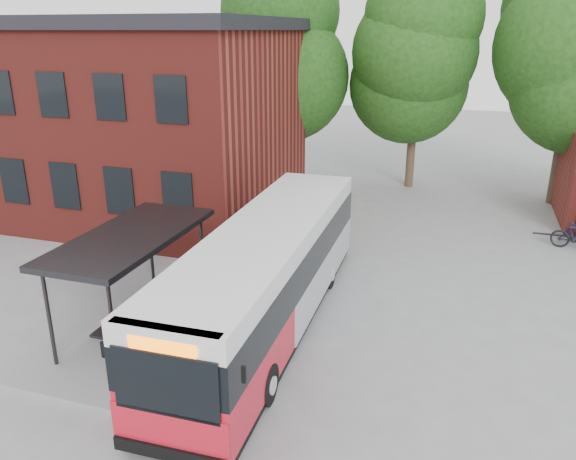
% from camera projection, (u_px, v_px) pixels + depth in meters
% --- Properties ---
extents(ground, '(100.00, 100.00, 0.00)m').
position_uv_depth(ground, '(301.00, 337.00, 15.53)').
color(ground, gray).
extents(station_building, '(18.40, 10.40, 8.50)m').
position_uv_depth(station_building, '(88.00, 116.00, 25.93)').
color(station_building, maroon).
rests_on(station_building, ground).
extents(bus_shelter, '(3.60, 7.00, 2.90)m').
position_uv_depth(bus_shelter, '(135.00, 282.00, 15.45)').
color(bus_shelter, '#28282B').
rests_on(bus_shelter, ground).
extents(tree_0, '(7.92, 7.92, 11.00)m').
position_uv_depth(tree_0, '(280.00, 80.00, 29.75)').
color(tree_0, '#173D10').
rests_on(tree_0, ground).
extents(tree_1, '(7.92, 7.92, 10.40)m').
position_uv_depth(tree_1, '(416.00, 88.00, 28.71)').
color(tree_1, '#173D10').
rests_on(tree_1, ground).
extents(tree_2, '(7.92, 7.92, 11.00)m').
position_uv_depth(tree_2, '(569.00, 88.00, 25.69)').
color(tree_2, '#173D10').
rests_on(tree_2, ground).
extents(city_bus, '(2.81, 11.96, 3.03)m').
position_uv_depth(city_bus, '(268.00, 277.00, 15.65)').
color(city_bus, red).
rests_on(city_bus, ground).
extents(bicycle_1, '(1.91, 1.05, 1.11)m').
position_uv_depth(bicycle_1, '(576.00, 237.00, 21.42)').
color(bicycle_1, black).
rests_on(bicycle_1, ground).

